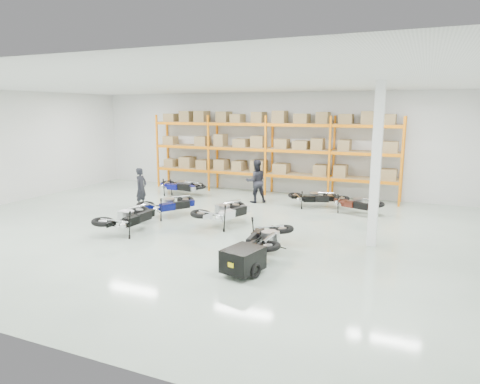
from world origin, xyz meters
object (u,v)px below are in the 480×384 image
at_px(moto_silver_left, 224,207).
at_px(moto_back_d, 356,200).
at_px(moto_back_b, 186,184).
at_px(person_back, 256,181).
at_px(moto_back_a, 179,183).
at_px(trailer, 243,260).
at_px(moto_back_c, 313,194).
at_px(moto_black_far_left, 128,213).
at_px(moto_touring_right, 267,233).
at_px(moto_blue_centre, 169,201).
at_px(person_left, 141,188).

bearing_deg(moto_silver_left, moto_back_d, -119.12).
xyz_separation_m(moto_back_b, person_back, (3.44, -0.21, 0.38)).
bearing_deg(moto_back_a, trailer, -141.85).
bearing_deg(moto_back_b, moto_back_c, -73.37).
relative_size(moto_black_far_left, moto_touring_right, 1.03).
distance_m(moto_blue_centre, moto_touring_right, 5.18).
height_order(moto_back_b, person_left, person_left).
bearing_deg(person_left, moto_touring_right, -116.77).
bearing_deg(moto_touring_right, moto_silver_left, 131.81).
bearing_deg(moto_back_b, moto_back_d, -76.38).
relative_size(moto_back_b, person_back, 0.93).
distance_m(trailer, person_left, 7.97).
bearing_deg(moto_touring_right, moto_blue_centre, 147.16).
xyz_separation_m(moto_blue_centre, person_back, (2.00, 3.41, 0.31)).
bearing_deg(person_back, moto_touring_right, 79.14).
distance_m(moto_back_c, person_back, 2.38).
bearing_deg(moto_touring_right, moto_back_d, 70.11).
distance_m(moto_silver_left, moto_touring_right, 3.08).
bearing_deg(moto_back_a, moto_silver_left, -135.08).
bearing_deg(moto_black_far_left, moto_blue_centre, -87.81).
height_order(moto_black_far_left, moto_back_b, moto_black_far_left).
height_order(trailer, moto_back_c, moto_back_c).
xyz_separation_m(moto_back_c, person_left, (-6.09, -2.70, 0.27)).
bearing_deg(person_left, person_back, -54.95).
bearing_deg(moto_touring_right, moto_back_a, 131.70).
bearing_deg(moto_back_c, moto_blue_centre, 109.62).
bearing_deg(moto_blue_centre, person_back, -87.48).
bearing_deg(person_left, moto_back_a, -1.26).
bearing_deg(moto_back_a, moto_black_far_left, -165.75).
bearing_deg(trailer, moto_back_c, 105.16).
height_order(moto_back_b, moto_back_d, moto_back_d).
bearing_deg(moto_back_b, moto_back_a, 136.94).
bearing_deg(moto_back_a, moto_back_b, -62.51).
distance_m(moto_touring_right, moto_back_c, 5.93).
bearing_deg(moto_black_far_left, moto_back_c, -123.93).
xyz_separation_m(moto_touring_right, moto_back_c, (-0.24, 5.93, -0.08)).
xyz_separation_m(moto_back_a, moto_back_b, (0.24, 0.13, -0.05)).
bearing_deg(moto_touring_right, person_left, 148.05).
xyz_separation_m(moto_blue_centre, person_left, (-1.75, 0.80, 0.20)).
xyz_separation_m(trailer, moto_back_a, (-6.26, 7.51, 0.18)).
relative_size(moto_silver_left, person_left, 1.28).
height_order(moto_back_c, person_back, person_back).
xyz_separation_m(moto_touring_right, person_back, (-2.58, 5.83, 0.30)).
bearing_deg(person_back, moto_blue_centre, 24.89).
height_order(moto_touring_right, moto_back_c, moto_touring_right).
bearing_deg(moto_blue_centre, moto_back_c, -108.21).
bearing_deg(moto_back_c, trailer, 162.51).
bearing_deg(moto_back_b, moto_touring_right, -117.34).
xyz_separation_m(moto_silver_left, moto_black_far_left, (-2.39, -1.89, -0.01)).
bearing_deg(moto_blue_centre, moto_back_d, -120.15).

